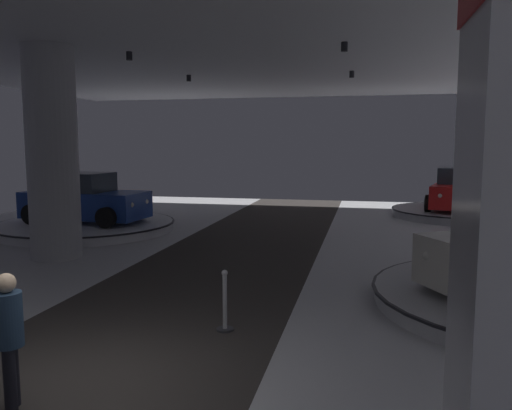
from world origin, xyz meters
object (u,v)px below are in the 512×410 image
object	(u,v)px
display_platform_far_left	(86,226)
visitor_walking_near	(9,333)
display_car_far_left	(85,200)
column_left	(52,154)
display_car_deep_right	(459,191)
display_platform_deep_right	(458,213)

from	to	relation	value
display_platform_far_left	visitor_walking_near	bearing A→B (deg)	-62.99
display_car_far_left	visitor_walking_near	world-z (taller)	display_car_far_left
display_car_far_left	visitor_walking_near	xyz separation A→B (m)	(5.64, -11.00, -0.18)
column_left	display_car_far_left	xyz separation A→B (m)	(-1.50, 3.93, -1.66)
display_car_deep_right	visitor_walking_near	size ratio (longest dim) A/B	2.84
display_platform_far_left	visitor_walking_near	world-z (taller)	visitor_walking_near
display_car_deep_right	display_platform_deep_right	bearing A→B (deg)	-104.26
display_car_far_left	visitor_walking_near	distance (m)	12.36
display_car_deep_right	display_car_far_left	bearing A→B (deg)	-154.60
column_left	display_platform_deep_right	bearing A→B (deg)	40.95
column_left	visitor_walking_near	bearing A→B (deg)	-59.67
display_platform_deep_right	column_left	bearing A→B (deg)	-139.05
display_platform_deep_right	display_platform_far_left	bearing A→B (deg)	-154.63
display_platform_deep_right	display_platform_far_left	world-z (taller)	display_platform_deep_right
column_left	display_platform_deep_right	world-z (taller)	column_left
visitor_walking_near	display_car_far_left	bearing A→B (deg)	117.13
display_platform_deep_right	display_platform_far_left	size ratio (longest dim) A/B	0.88
column_left	display_platform_far_left	bearing A→B (deg)	110.51
display_car_deep_right	visitor_walking_near	xyz separation A→B (m)	(-7.63, -17.30, -0.20)
display_platform_deep_right	display_car_far_left	distance (m)	14.70
display_platform_deep_right	display_platform_far_left	distance (m)	14.64
display_platform_deep_right	display_car_far_left	xyz separation A→B (m)	(-13.26, -6.27, 0.90)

